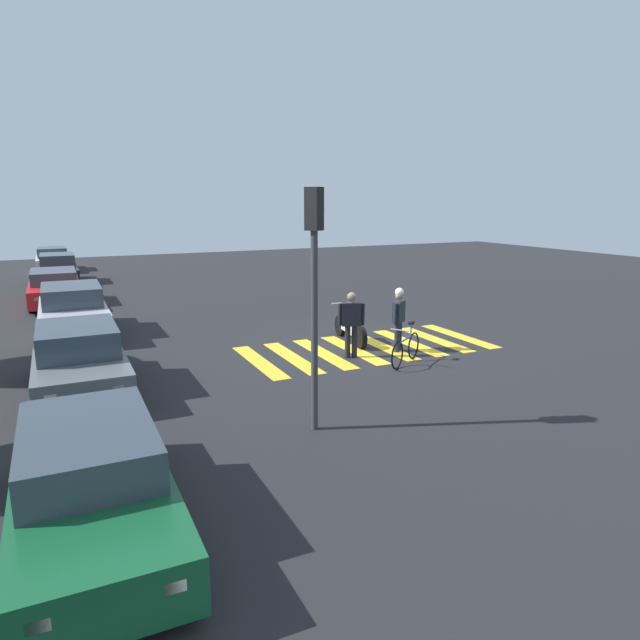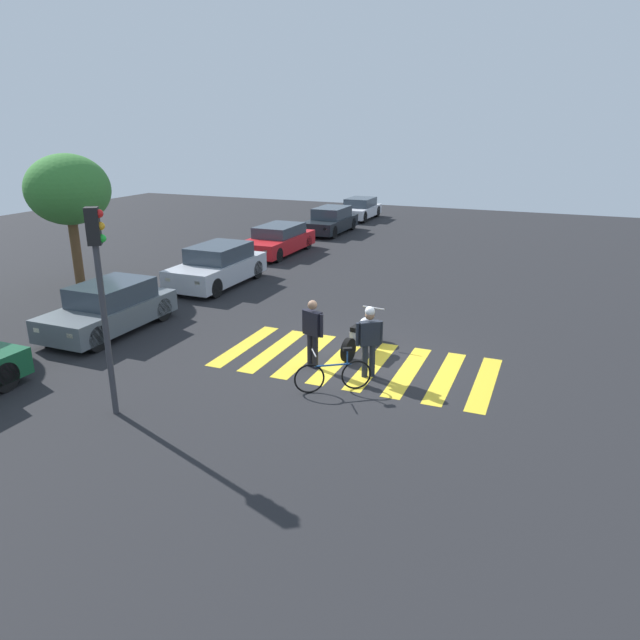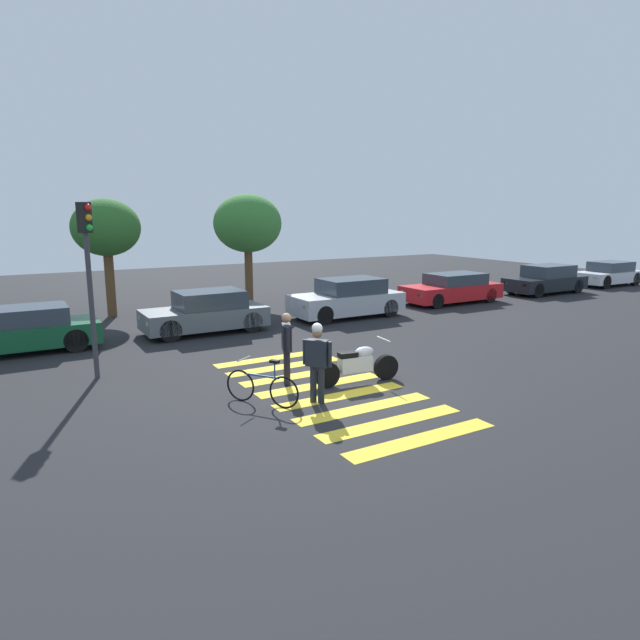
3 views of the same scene
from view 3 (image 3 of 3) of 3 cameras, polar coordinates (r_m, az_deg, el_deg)
ground_plane at (r=12.44m, az=1.05°, el=-7.37°), size 60.00×60.00×0.00m
police_motorcycle at (r=12.81m, az=3.89°, el=-4.73°), size 2.17×0.62×1.02m
leaning_bicycle at (r=11.49m, az=-6.09°, el=-7.02°), size 1.01×1.48×1.00m
officer_on_foot at (r=12.60m, az=-3.51°, el=-2.52°), size 0.37×0.64×1.70m
officer_by_motorcycle at (r=11.38m, az=-0.30°, el=-3.95°), size 0.44×0.54×1.72m
crosswalk_stripes at (r=12.44m, az=1.05°, el=-7.35°), size 3.19×6.75×0.01m
car_green_compact at (r=17.79m, az=-29.29°, el=-1.02°), size 4.53×1.74×1.31m
car_grey_coupe at (r=18.57m, az=-11.86°, el=0.76°), size 4.04×1.78×1.40m
car_silver_sedan at (r=20.90m, az=2.89°, el=2.24°), size 4.32×1.86×1.48m
car_red_convertible at (r=24.91m, az=13.69°, el=3.21°), size 4.62×1.83×1.31m
car_black_suv at (r=29.27m, az=22.59°, el=3.90°), size 4.36×1.74×1.40m
car_white_van at (r=33.91m, az=27.98°, el=4.28°), size 4.00×1.73×1.31m
traffic_light_pole at (r=13.87m, az=-23.10°, el=5.60°), size 0.33×0.35×4.20m
street_tree_mid at (r=22.19m, az=-21.51°, el=8.89°), size 2.51×2.51×4.47m
street_tree_far at (r=23.77m, az=-7.60°, el=9.94°), size 2.90×2.90×4.73m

